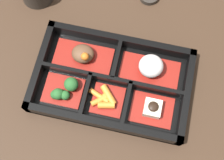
% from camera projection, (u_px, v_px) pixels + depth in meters
% --- Properties ---
extents(ground_plane, '(3.00, 3.00, 0.00)m').
position_uv_depth(ground_plane, '(112.00, 84.00, 0.68)').
color(ground_plane, '#382619').
extents(bento_base, '(0.33, 0.20, 0.01)m').
position_uv_depth(bento_base, '(112.00, 83.00, 0.68)').
color(bento_base, black).
rests_on(bento_base, ground_plane).
extents(bento_rim, '(0.33, 0.20, 0.04)m').
position_uv_depth(bento_rim, '(112.00, 81.00, 0.66)').
color(bento_rim, black).
rests_on(bento_rim, ground_plane).
extents(bowl_stew, '(0.13, 0.06, 0.04)m').
position_uv_depth(bowl_stew, '(83.00, 55.00, 0.68)').
color(bowl_stew, maroon).
rests_on(bowl_stew, bento_base).
extents(bowl_rice, '(0.13, 0.06, 0.05)m').
position_uv_depth(bowl_rice, '(151.00, 67.00, 0.66)').
color(bowl_rice, maroon).
rests_on(bowl_rice, bento_base).
extents(bowl_greens, '(0.08, 0.07, 0.04)m').
position_uv_depth(bowl_greens, '(64.00, 90.00, 0.65)').
color(bowl_greens, maroon).
rests_on(bowl_greens, bento_base).
extents(bowl_carrots, '(0.07, 0.07, 0.02)m').
position_uv_depth(bowl_carrots, '(105.00, 99.00, 0.65)').
color(bowl_carrots, maroon).
rests_on(bowl_carrots, bento_base).
extents(bowl_tofu, '(0.09, 0.07, 0.03)m').
position_uv_depth(bowl_tofu, '(152.00, 109.00, 0.65)').
color(bowl_tofu, maroon).
rests_on(bowl_tofu, bento_base).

